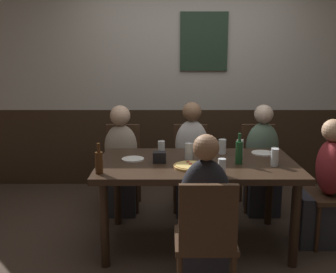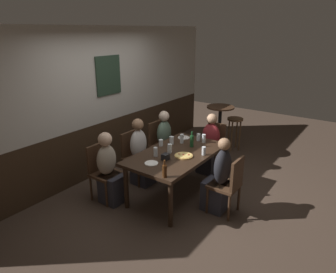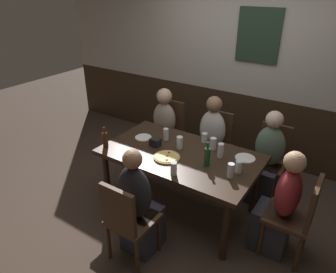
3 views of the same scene
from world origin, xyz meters
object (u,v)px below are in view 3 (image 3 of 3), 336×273
(beer_bottle_green, at_px, (207,156))
(chair_head_east, at_px, (298,214))
(chair_mid_near, at_px, (127,219))
(condiment_caddy, at_px, (155,142))
(person_left_far, at_px, (163,133))
(beer_glass_tall, at_px, (239,167))
(plate_white_small, at_px, (143,138))
(person_right_far, at_px, (266,164))
(pint_glass_stout, at_px, (220,151))
(chair_mid_far, at_px, (215,141))
(person_mid_far, at_px, (210,147))
(pint_glass_amber, at_px, (231,171))
(beer_glass_half, at_px, (204,138))
(tumbler_water, at_px, (166,135))
(person_mid_near, at_px, (139,210))
(beer_bottle_brown, at_px, (105,139))
(plate_white_large, at_px, (245,158))
(dining_table, at_px, (180,159))
(chair_left_far, at_px, (169,128))
(pint_glass_pale, at_px, (174,169))
(highball_clear, at_px, (180,143))
(person_head_east, at_px, (279,210))
(chair_right_far, at_px, (271,156))
(pizza, at_px, (167,157))
(tumbler_short, at_px, (213,144))

(beer_bottle_green, bearing_deg, chair_head_east, 3.75)
(chair_mid_near, height_order, condiment_caddy, chair_mid_near)
(person_left_far, height_order, beer_glass_tall, person_left_far)
(beer_glass_tall, xyz_separation_m, plate_white_small, (-1.20, 0.07, -0.05))
(person_right_far, distance_m, pint_glass_stout, 0.75)
(chair_mid_far, relative_size, person_mid_far, 0.77)
(pint_glass_amber, relative_size, plate_white_small, 0.74)
(person_right_far, xyz_separation_m, beer_glass_half, (-0.64, -0.36, 0.31))
(person_left_far, xyz_separation_m, tumbler_water, (0.43, -0.56, 0.33))
(beer_glass_tall, bearing_deg, person_mid_near, -132.01)
(pint_glass_amber, distance_m, beer_bottle_brown, 1.41)
(person_mid_far, xyz_separation_m, beer_glass_half, (0.09, -0.36, 0.30))
(beer_glass_tall, bearing_deg, condiment_caddy, -179.38)
(plate_white_large, bearing_deg, dining_table, -156.36)
(chair_left_far, bearing_deg, pint_glass_pale, -55.02)
(pint_glass_pale, height_order, tumbler_water, tumbler_water)
(highball_clear, relative_size, plate_white_small, 0.72)
(person_mid_near, height_order, pint_glass_pale, person_mid_near)
(person_mid_near, height_order, person_head_east, person_mid_near)
(chair_right_far, distance_m, person_mid_near, 1.79)
(pint_glass_stout, bearing_deg, plate_white_small, -174.06)
(person_left_far, relative_size, person_mid_near, 0.98)
(beer_glass_tall, distance_m, beer_glass_half, 0.68)
(pint_glass_amber, relative_size, plate_white_large, 0.70)
(beer_bottle_green, bearing_deg, pizza, -165.04)
(person_left_far, height_order, person_mid_near, person_mid_near)
(chair_mid_far, bearing_deg, plate_white_large, -45.10)
(person_head_east, bearing_deg, beer_glass_tall, -179.31)
(pint_glass_pale, bearing_deg, condiment_caddy, 142.33)
(chair_right_far, height_order, person_right_far, person_right_far)
(person_mid_far, xyz_separation_m, pint_glass_stout, (0.39, -0.57, 0.32))
(chair_head_east, height_order, beer_bottle_brown, beer_bottle_brown)
(chair_mid_far, height_order, person_right_far, person_right_far)
(dining_table, distance_m, pizza, 0.20)
(chair_head_east, bearing_deg, person_mid_far, 149.62)
(chair_mid_far, relative_size, pint_glass_pale, 6.74)
(person_mid_near, xyz_separation_m, beer_bottle_green, (0.34, 0.67, 0.37))
(highball_clear, distance_m, plate_white_small, 0.49)
(person_mid_far, xyz_separation_m, pint_glass_amber, (0.62, -0.86, 0.32))
(person_right_far, relative_size, plate_white_large, 5.43)
(chair_mid_far, xyz_separation_m, beer_glass_tall, (0.66, -0.90, 0.30))
(pizza, xyz_separation_m, beer_bottle_brown, (-0.71, -0.16, 0.08))
(person_left_far, bearing_deg, pizza, -53.27)
(chair_mid_near, bearing_deg, tumbler_short, 77.94)
(chair_right_far, bearing_deg, plate_white_small, -147.04)
(dining_table, relative_size, person_left_far, 1.49)
(person_head_east, relative_size, pizza, 3.96)
(highball_clear, height_order, tumbler_water, same)
(pint_glass_stout, bearing_deg, person_head_east, -13.02)
(chair_head_east, bearing_deg, chair_right_far, 119.95)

